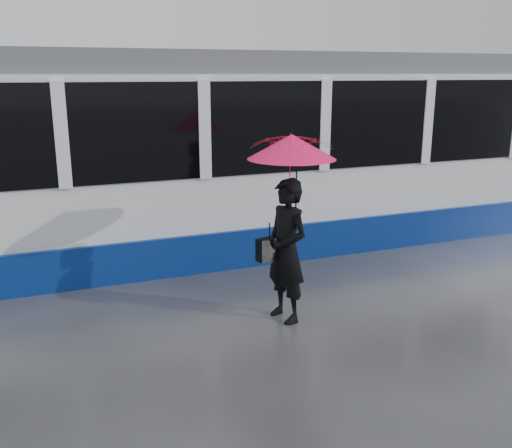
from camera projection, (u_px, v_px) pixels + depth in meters
name	position (u px, v px, depth m)	size (l,w,h in m)	color
ground	(235.00, 301.00, 7.78)	(90.00, 90.00, 0.00)	#2C2C31
rails	(187.00, 250.00, 10.02)	(34.00, 1.51, 0.02)	#3F3D38
tram	(212.00, 156.00, 9.79)	(26.00, 2.56, 3.35)	white
woman	(286.00, 251.00, 7.01)	(0.66, 0.43, 1.80)	black
umbrella	(291.00, 164.00, 6.75)	(1.28, 1.28, 1.22)	#FF1586
handbag	(269.00, 249.00, 6.93)	(0.35, 0.21, 0.46)	black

